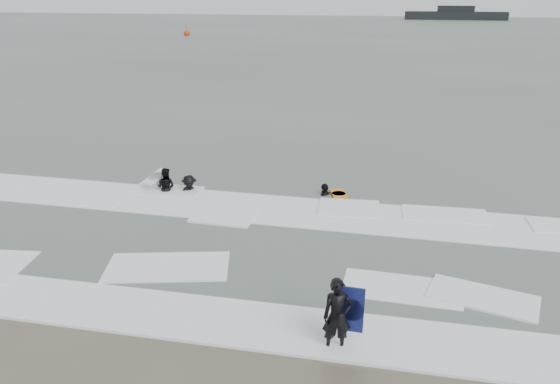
% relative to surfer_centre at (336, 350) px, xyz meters
% --- Properties ---
extents(ground, '(320.00, 320.00, 0.00)m').
position_rel_surfer_centre_xyz_m(ground, '(-2.55, 1.03, 0.00)').
color(ground, brown).
rests_on(ground, ground).
extents(sea, '(320.00, 320.00, 0.00)m').
position_rel_surfer_centre_xyz_m(sea, '(-2.55, 81.03, 0.06)').
color(sea, '#47544C').
rests_on(sea, ground).
extents(surfer_centre, '(0.69, 0.55, 1.65)m').
position_rel_surfer_centre_xyz_m(surfer_centre, '(0.00, 0.00, 0.00)').
color(surfer_centre, black).
rests_on(surfer_centre, ground).
extents(surfer_wading, '(0.74, 0.59, 1.49)m').
position_rel_surfer_centre_xyz_m(surfer_wading, '(-7.30, 8.00, 0.00)').
color(surfer_wading, black).
rests_on(surfer_wading, ground).
extents(surfer_breaker, '(1.07, 1.11, 1.52)m').
position_rel_surfer_centre_xyz_m(surfer_breaker, '(-6.45, 8.14, 0.00)').
color(surfer_breaker, black).
rests_on(surfer_breaker, ground).
extents(surfer_right_near, '(0.81, 1.02, 1.61)m').
position_rel_surfer_centre_xyz_m(surfer_right_near, '(-1.53, 8.94, 0.00)').
color(surfer_right_near, black).
rests_on(surfer_right_near, ground).
extents(surf_foam, '(30.03, 9.06, 0.09)m').
position_rel_surfer_centre_xyz_m(surf_foam, '(-2.55, 4.73, 0.04)').
color(surf_foam, white).
rests_on(surf_foam, ground).
extents(bodyboards, '(8.66, 9.30, 1.25)m').
position_rel_surfer_centre_xyz_m(bodyboards, '(-2.86, 5.81, 0.50)').
color(bodyboards, '#10164C').
rests_on(bodyboards, ground).
extents(buoy, '(1.00, 1.00, 1.65)m').
position_rel_surfer_centre_xyz_m(buoy, '(-34.78, 78.52, 0.42)').
color(buoy, red).
rests_on(buoy, ground).
extents(vessel_horizon, '(25.24, 4.51, 3.43)m').
position_rel_surfer_centre_xyz_m(vessel_horizon, '(12.38, 143.39, 1.28)').
color(vessel_horizon, black).
rests_on(vessel_horizon, ground).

